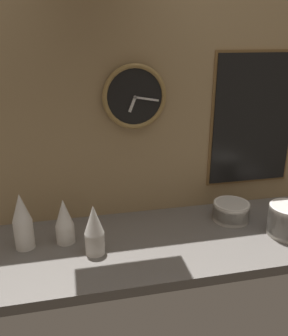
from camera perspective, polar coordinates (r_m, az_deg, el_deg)
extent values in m
cube|color=slate|center=(1.52, 3.15, -11.71)|extent=(1.60, 0.56, 0.04)
cube|color=tan|center=(1.56, 0.94, 10.85)|extent=(1.60, 0.03, 1.05)
cone|color=white|center=(1.49, -18.67, -10.03)|extent=(0.08, 0.08, 0.12)
cone|color=white|center=(1.48, -18.74, -9.55)|extent=(0.08, 0.08, 0.12)
cone|color=white|center=(1.47, -18.80, -9.07)|extent=(0.08, 0.08, 0.12)
cone|color=white|center=(1.47, -18.87, -8.58)|extent=(0.08, 0.08, 0.12)
cone|color=white|center=(1.46, -18.93, -8.08)|extent=(0.08, 0.08, 0.12)
cone|color=white|center=(1.45, -19.00, -7.58)|extent=(0.08, 0.08, 0.12)
cone|color=white|center=(1.45, -19.06, -7.08)|extent=(0.08, 0.08, 0.12)
cone|color=white|center=(1.44, -19.13, -6.57)|extent=(0.08, 0.08, 0.12)
cone|color=white|center=(1.44, -19.20, -6.06)|extent=(0.08, 0.08, 0.12)
cone|color=white|center=(1.39, -7.90, -11.31)|extent=(0.08, 0.08, 0.12)
cone|color=white|center=(1.38, -7.93, -10.81)|extent=(0.08, 0.08, 0.12)
cone|color=white|center=(1.38, -7.96, -10.30)|extent=(0.08, 0.08, 0.12)
cone|color=white|center=(1.37, -7.99, -9.78)|extent=(0.08, 0.08, 0.12)
cone|color=white|center=(1.36, -8.02, -9.26)|extent=(0.08, 0.08, 0.12)
cone|color=white|center=(1.36, -8.05, -8.73)|extent=(0.08, 0.08, 0.12)
cone|color=white|center=(1.35, -8.09, -8.20)|extent=(0.08, 0.08, 0.12)
cone|color=white|center=(1.48, -12.55, -9.54)|extent=(0.08, 0.08, 0.12)
cone|color=white|center=(1.47, -12.59, -9.06)|extent=(0.08, 0.08, 0.12)
cone|color=white|center=(1.47, -12.64, -8.57)|extent=(0.08, 0.08, 0.12)
cone|color=white|center=(1.46, -12.68, -8.07)|extent=(0.08, 0.08, 0.12)
cone|color=white|center=(1.45, -12.73, -7.58)|extent=(0.08, 0.08, 0.12)
cone|color=white|center=(1.45, -12.77, -7.07)|extent=(0.08, 0.08, 0.12)
cylinder|color=beige|center=(1.63, 21.84, -9.19)|extent=(0.16, 0.16, 0.04)
cylinder|color=beige|center=(1.63, 21.91, -8.72)|extent=(0.16, 0.16, 0.04)
cylinder|color=beige|center=(1.62, 21.99, -8.25)|extent=(0.16, 0.16, 0.04)
cylinder|color=beige|center=(1.61, 22.06, -7.77)|extent=(0.16, 0.16, 0.04)
cylinder|color=beige|center=(1.60, 22.13, -7.28)|extent=(0.16, 0.16, 0.04)
cylinder|color=beige|center=(1.67, 13.72, -7.46)|extent=(0.16, 0.16, 0.04)
cylinder|color=beige|center=(1.67, 13.77, -7.00)|extent=(0.16, 0.16, 0.04)
cylinder|color=beige|center=(1.66, 13.81, -6.53)|extent=(0.16, 0.16, 0.04)
cylinder|color=beige|center=(1.65, 13.86, -6.05)|extent=(0.16, 0.16, 0.04)
torus|color=white|center=(1.65, 13.90, -5.64)|extent=(0.16, 0.16, 0.01)
cylinder|color=black|center=(1.52, -1.54, 11.36)|extent=(0.26, 0.02, 0.26)
torus|color=#AD894C|center=(1.51, -1.48, 11.31)|extent=(0.27, 0.02, 0.27)
cube|color=white|center=(1.51, -1.89, 10.12)|extent=(0.04, 0.01, 0.07)
cube|color=white|center=(1.52, 0.47, 11.02)|extent=(0.10, 0.01, 0.03)
cylinder|color=white|center=(1.50, -1.44, 11.28)|extent=(0.01, 0.01, 0.01)
cube|color=olive|center=(1.74, 17.07, 7.36)|extent=(0.42, 0.01, 0.62)
cube|color=black|center=(1.74, 17.13, 7.33)|extent=(0.39, 0.01, 0.60)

